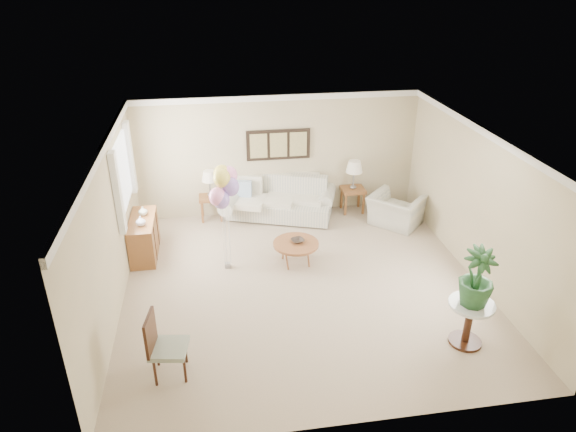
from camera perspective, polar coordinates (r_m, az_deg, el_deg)
The scene contains 18 objects.
ground_plane at distance 8.91m, azimuth 1.66°, elevation -7.69°, with size 6.00×6.00×0.00m, color tan.
room_shell at distance 8.18m, azimuth 0.93°, elevation 2.09°, with size 6.04×6.04×2.60m.
wall_art_triptych at distance 10.87m, azimuth -1.07°, elevation 7.92°, with size 1.35×0.06×0.65m.
sofa at distance 11.09m, azimuth -0.95°, elevation 1.66°, with size 2.68×1.57×0.89m.
end_table_left at distance 11.06m, azimuth -8.57°, elevation 1.84°, with size 0.50×0.45×0.54m.
end_table_right at distance 11.37m, azimuth 7.21°, elevation 2.67°, with size 0.50×0.46×0.55m.
lamp_left at distance 10.85m, azimuth -8.75°, elevation 4.33°, with size 0.32×0.32×0.56m.
lamp_right at distance 11.15m, azimuth 7.38°, elevation 5.36°, with size 0.36×0.36×0.64m.
coffee_table at distance 9.33m, azimuth 0.88°, elevation -3.17°, with size 0.84×0.84×0.42m.
decor_bowl at distance 9.32m, azimuth 1.08°, elevation -2.76°, with size 0.23×0.23×0.06m, color #2D241E.
armchair at distance 10.96m, azimuth 11.82°, elevation 0.60°, with size 1.01×0.88×0.65m, color beige.
side_table at distance 7.84m, azimuth 19.58°, elevation -10.13°, with size 0.64×0.64×0.70m.
potted_plant at distance 7.49m, azimuth 20.26°, elevation -6.43°, with size 0.49×0.49×0.87m, color #224826.
accent_chair at distance 7.10m, azimuth -13.73°, elevation -13.68°, with size 0.54×0.54×0.97m.
credenza at distance 9.99m, azimuth -15.71°, elevation -2.25°, with size 0.46×1.20×0.74m.
vase_white at distance 9.56m, azimuth -16.06°, elevation -0.53°, with size 0.17×0.17×0.18m, color silver.
vase_sage at distance 9.94m, azimuth -15.82°, elevation 0.56°, with size 0.17×0.17×0.17m, color #B3BEAD.
balloon_cluster at distance 8.71m, azimuth -7.15°, elevation 3.37°, with size 0.52×0.54×1.94m.
Camera 1 is at (-1.39, -7.25, 4.99)m, focal length 32.00 mm.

